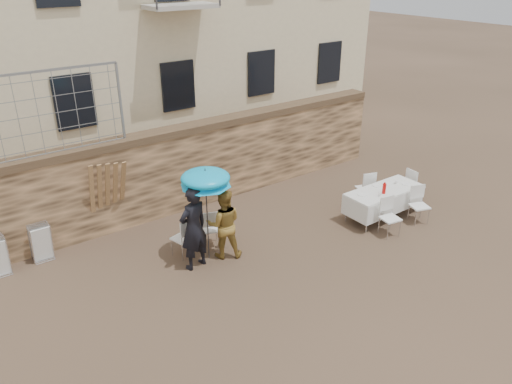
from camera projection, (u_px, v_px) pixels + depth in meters
ground at (305, 300)px, 9.79m from camera, size 80.00×80.00×0.00m
stone_wall at (181, 169)px, 12.98m from camera, size 13.00×0.50×2.20m
chain_link_fence at (48, 114)px, 10.54m from camera, size 3.20×0.06×1.80m
man_suit at (194, 228)px, 10.46m from camera, size 0.76×0.57×1.90m
woman_dress at (224, 224)px, 10.92m from camera, size 0.98×0.91×1.61m
umbrella at (206, 181)px, 10.35m from camera, size 1.08×1.08×2.01m
couple_chair_left at (182, 237)px, 11.07m from camera, size 0.59×0.59×0.96m
couple_chair_right at (209, 228)px, 11.44m from camera, size 0.62×0.62×0.96m
banquet_table at (384, 191)px, 12.65m from camera, size 2.10×0.85×0.78m
soda_bottle at (384, 189)px, 12.35m from camera, size 0.09×0.09×0.26m
table_chair_front_left at (390, 217)px, 11.88m from camera, size 0.56×0.56×0.96m
table_chair_front_right at (420, 205)px, 12.47m from camera, size 0.62×0.62×0.96m
table_chair_back at (365, 187)px, 13.44m from camera, size 0.60×0.60×0.96m
table_chair_side at (415, 185)px, 13.57m from camera, size 0.52×0.52×0.96m
chair_stack_right at (39, 240)px, 10.99m from camera, size 0.46×0.40×0.92m
wood_planks at (105, 198)px, 11.66m from camera, size 0.70×0.20×2.00m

